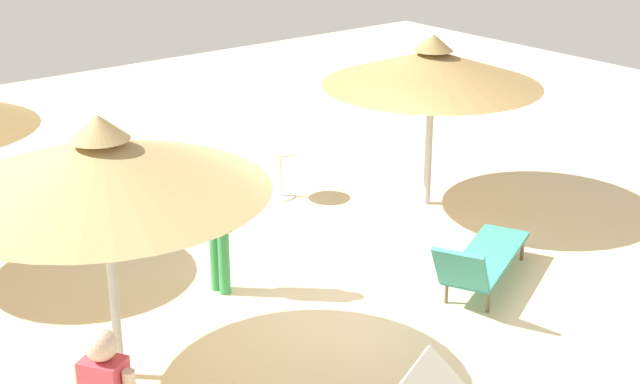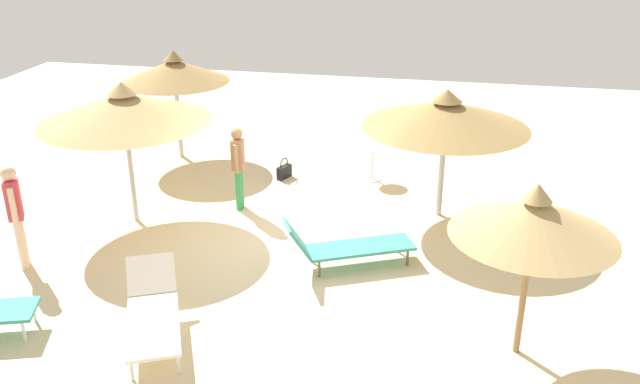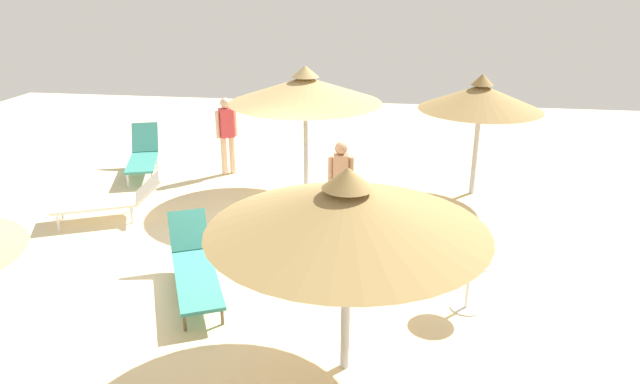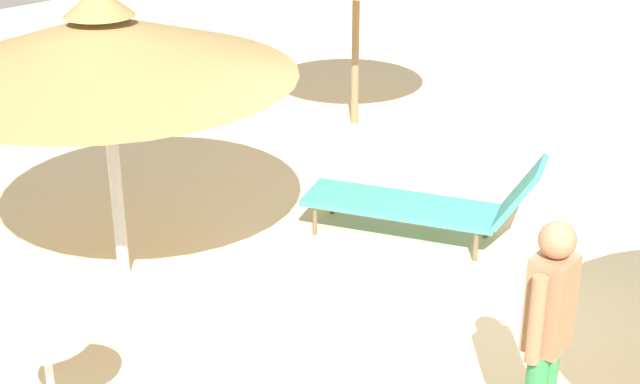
# 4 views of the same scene
# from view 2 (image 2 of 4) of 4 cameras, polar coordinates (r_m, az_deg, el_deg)

# --- Properties ---
(ground) EXTENTS (24.00, 24.00, 0.10)m
(ground) POSITION_cam_2_polar(r_m,az_deg,el_deg) (11.71, -3.09, -4.41)
(ground) COLOR beige
(parasol_umbrella_near_left) EXTENTS (2.98, 2.98, 2.40)m
(parasol_umbrella_near_left) POSITION_cam_2_polar(r_m,az_deg,el_deg) (12.15, 10.62, 6.50)
(parasol_umbrella_near_left) COLOR #B2B2B7
(parasol_umbrella_near_left) RESTS_ON ground
(parasol_umbrella_edge) EXTENTS (2.40, 2.40, 2.45)m
(parasol_umbrella_edge) POSITION_cam_2_polar(r_m,az_deg,el_deg) (15.32, -12.22, 9.99)
(parasol_umbrella_edge) COLOR #B2B2B7
(parasol_umbrella_edge) RESTS_ON ground
(parasol_umbrella_near_right) EXTENTS (2.98, 2.98, 2.60)m
(parasol_umbrella_near_right) POSITION_cam_2_polar(r_m,az_deg,el_deg) (12.14, -16.29, 6.85)
(parasol_umbrella_near_right) COLOR #B2B2B7
(parasol_umbrella_near_right) RESTS_ON ground
(parasol_umbrella_back) EXTENTS (2.03, 2.03, 2.37)m
(parasol_umbrella_back) POSITION_cam_2_polar(r_m,az_deg,el_deg) (8.44, 17.68, -2.12)
(parasol_umbrella_back) COLOR olive
(parasol_umbrella_back) RESTS_ON ground
(lounge_chair_front) EXTENTS (1.41, 2.02, 0.78)m
(lounge_chair_front) POSITION_cam_2_polar(r_m,az_deg,el_deg) (9.36, -13.99, -9.73)
(lounge_chair_front) COLOR silver
(lounge_chair_front) RESTS_ON ground
(lounge_chair_far_left) EXTENTS (2.13, 1.41, 0.87)m
(lounge_chair_far_left) POSITION_cam_2_polar(r_m,az_deg,el_deg) (10.75, 2.07, -4.54)
(lounge_chair_far_left) COLOR teal
(lounge_chair_far_left) RESTS_ON ground
(person_standing_far_right) EXTENTS (0.25, 0.43, 1.60)m
(person_standing_far_right) POSITION_cam_2_polar(r_m,az_deg,el_deg) (12.65, -6.94, 2.36)
(person_standing_far_right) COLOR #338C4C
(person_standing_far_right) RESTS_ON ground
(person_standing_near_left) EXTENTS (0.34, 0.42, 1.72)m
(person_standing_near_left) POSITION_cam_2_polar(r_m,az_deg,el_deg) (11.49, -24.40, -1.39)
(person_standing_near_left) COLOR beige
(person_standing_near_left) RESTS_ON ground
(handbag) EXTENTS (0.26, 0.40, 0.45)m
(handbag) POSITION_cam_2_polar(r_m,az_deg,el_deg) (14.28, -3.05, 1.79)
(handbag) COLOR black
(handbag) RESTS_ON ground
(side_table_round) EXTENTS (0.58, 0.58, 0.72)m
(side_table_round) POSITION_cam_2_polar(r_m,az_deg,el_deg) (14.12, 4.47, 2.93)
(side_table_round) COLOR silver
(side_table_round) RESTS_ON ground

